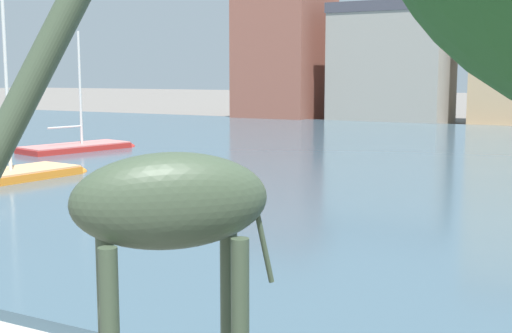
# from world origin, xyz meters

# --- Properties ---
(harbor_water) EXTENTS (90.09, 43.21, 0.31)m
(harbor_water) POSITION_xyz_m (0.00, 30.52, 0.15)
(harbor_water) COLOR #3D5666
(harbor_water) RESTS_ON ground
(giraffe_statue) EXTENTS (2.41, 2.36, 5.16)m
(giraffe_statue) POSITION_xyz_m (4.42, 6.91, 2.64)
(giraffe_statue) COLOR #3D4C38
(giraffe_statue) RESTS_ON ground
(sailboat_red) EXTENTS (3.18, 6.21, 5.92)m
(sailboat_red) POSITION_xyz_m (-14.38, 26.49, 0.33)
(sailboat_red) COLOR red
(sailboat_red) RESTS_ON ground
(sailboat_orange) EXTENTS (2.65, 6.37, 7.86)m
(sailboat_orange) POSITION_xyz_m (-10.15, 18.36, 0.36)
(sailboat_orange) COLOR orange
(sailboat_orange) RESTS_ON ground
(townhouse_end_terrace) EXTENTS (6.65, 8.12, 11.89)m
(townhouse_end_terrace) POSITION_xyz_m (-17.27, 54.73, 5.96)
(townhouse_end_terrace) COLOR #8E5142
(townhouse_end_terrace) RESTS_ON ground
(townhouse_tall_gabled) EXTENTS (9.01, 6.78, 9.43)m
(townhouse_tall_gabled) POSITION_xyz_m (-7.96, 55.05, 4.73)
(townhouse_tall_gabled) COLOR gray
(townhouse_tall_gabled) RESTS_ON ground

